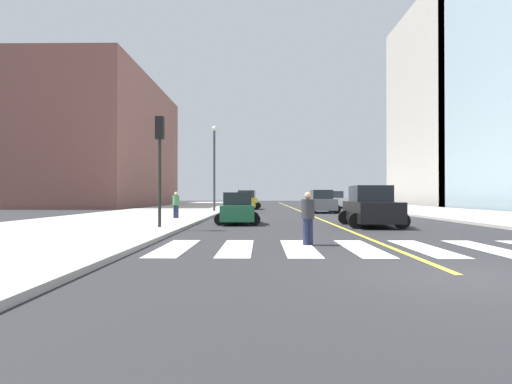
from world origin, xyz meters
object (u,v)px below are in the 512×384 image
car_red_third (328,201)px  pedestrian_walking_west (176,204)px  car_green_fourth (238,209)px  car_white_fifth (335,200)px  car_black_nearest (371,207)px  car_yellow_sixth (247,200)px  pedestrian_crossing (308,216)px  traffic_light_far_corner (160,149)px  car_gray_second (322,202)px  street_lamp (214,161)px

car_red_third → pedestrian_walking_west: (-14.38, -32.04, 0.24)m
car_green_fourth → car_white_fifth: 28.99m
car_black_nearest → car_white_fifth: bearing=-95.2°
car_white_fifth → pedestrian_walking_west: bearing=58.5°
car_red_third → car_yellow_sixth: bearing=50.3°
car_white_fifth → pedestrian_crossing: (-7.32, -36.50, -0.05)m
car_black_nearest → traffic_light_far_corner: size_ratio=0.94×
car_green_fourth → pedestrian_walking_west: size_ratio=2.40×
car_black_nearest → car_green_fourth: size_ratio=1.19×
car_yellow_sixth → pedestrian_crossing: (2.98, -32.44, -0.07)m
car_red_third → car_green_fourth: car_green_fourth is taller
car_white_fifth → car_yellow_sixth: size_ratio=0.97×
car_black_nearest → car_white_fifth: size_ratio=0.99×
car_white_fifth → traffic_light_far_corner: 34.02m
car_gray_second → car_green_fourth: (-6.59, -14.37, -0.15)m
car_white_fifth → car_green_fourth: bearing=68.3°
car_gray_second → car_white_fifth: 13.29m
car_red_third → car_yellow_sixth: 16.03m
car_gray_second → pedestrian_walking_west: (-10.53, -11.36, 0.09)m
car_black_nearest → car_gray_second: bearing=-88.3°
car_yellow_sixth → pedestrian_crossing: car_yellow_sixth is taller
car_yellow_sixth → car_white_fifth: bearing=24.4°
car_black_nearest → car_yellow_sixth: (-6.96, 24.76, 0.03)m
traffic_light_far_corner → pedestrian_crossing: (5.87, -5.24, -2.64)m
car_black_nearest → car_green_fourth: 6.86m
car_black_nearest → car_gray_second: car_black_nearest is taller
car_green_fourth → pedestrian_crossing: car_green_fourth is taller
pedestrian_crossing → street_lamp: street_lamp is taller
car_yellow_sixth → traffic_light_far_corner: bearing=-93.2°
car_black_nearest → pedestrian_walking_west: size_ratio=2.85×
car_green_fourth → car_black_nearest: bearing=-15.5°
car_gray_second → car_green_fourth: size_ratio=1.18×
car_red_third → pedestrian_crossing: (-7.76, -44.34, 0.12)m
car_black_nearest → car_yellow_sixth: car_yellow_sixth is taller
pedestrian_walking_west → car_black_nearest: bearing=-1.7°
car_red_third → car_green_fourth: (-10.45, -35.05, 0.00)m
car_yellow_sixth → pedestrian_walking_west: car_yellow_sixth is taller
pedestrian_walking_west → car_red_third: bearing=87.7°
car_black_nearest → street_lamp: street_lamp is taller
car_gray_second → car_red_third: (3.85, 20.68, -0.16)m
pedestrian_crossing → street_lamp: size_ratio=0.22×
car_red_third → pedestrian_walking_west: pedestrian_walking_west is taller
traffic_light_far_corner → pedestrian_walking_west: traffic_light_far_corner is taller
traffic_light_far_corner → street_lamp: size_ratio=0.64×
car_green_fourth → street_lamp: street_lamp is taller
car_black_nearest → car_gray_second: size_ratio=1.01×
traffic_light_far_corner → street_lamp: street_lamp is taller
street_lamp → traffic_light_far_corner: bearing=-90.8°
pedestrian_walking_west → traffic_light_far_corner: bearing=-62.1°
car_red_third → car_gray_second: bearing=81.8°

